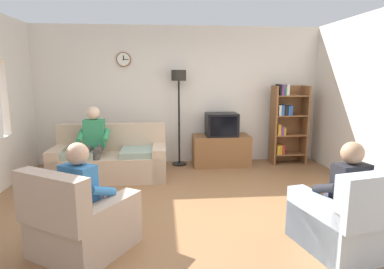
{
  "coord_description": "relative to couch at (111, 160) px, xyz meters",
  "views": [
    {
      "loc": [
        -0.34,
        -3.95,
        1.76
      ],
      "look_at": [
        0.12,
        1.18,
        0.82
      ],
      "focal_mm": 30.67,
      "sensor_mm": 36.0,
      "label": 1
    }
  ],
  "objects": [
    {
      "name": "ground_plane",
      "position": [
        1.25,
        -1.64,
        -0.31
      ],
      "size": [
        12.0,
        12.0,
        0.0
      ],
      "primitive_type": "plane",
      "color": "#8C603D"
    },
    {
      "name": "back_wall_assembly",
      "position": [
        1.25,
        1.02,
        1.04
      ],
      "size": [
        6.2,
        0.17,
        2.7
      ],
      "color": "silver",
      "rests_on": "ground_plane"
    },
    {
      "name": "couch",
      "position": [
        0.0,
        0.0,
        0.0
      ],
      "size": [
        1.9,
        0.89,
        0.9
      ],
      "color": "tan",
      "rests_on": "ground_plane"
    },
    {
      "name": "tv_stand",
      "position": [
        2.04,
        0.61,
        -0.02
      ],
      "size": [
        1.1,
        0.56,
        0.6
      ],
      "color": "brown",
      "rests_on": "ground_plane"
    },
    {
      "name": "tv",
      "position": [
        2.04,
        0.59,
        0.5
      ],
      "size": [
        0.6,
        0.49,
        0.44
      ],
      "color": "black",
      "rests_on": "tv_stand"
    },
    {
      "name": "bookshelf",
      "position": [
        3.36,
        0.69,
        0.52
      ],
      "size": [
        0.68,
        0.36,
        1.58
      ],
      "color": "brown",
      "rests_on": "ground_plane"
    },
    {
      "name": "floor_lamp",
      "position": [
        1.23,
        0.71,
        1.14
      ],
      "size": [
        0.28,
        0.28,
        1.85
      ],
      "color": "black",
      "rests_on": "ground_plane"
    },
    {
      "name": "armchair_near_window",
      "position": [
        0.08,
        -2.45,
        -0.02
      ],
      "size": [
        1.15,
        1.17,
        0.9
      ],
      "color": "tan",
      "rests_on": "ground_plane"
    },
    {
      "name": "armchair_near_bookshelf",
      "position": [
        2.75,
        -2.65,
        -0.02
      ],
      "size": [
        0.97,
        1.03,
        0.9
      ],
      "color": "#9EADBC",
      "rests_on": "ground_plane"
    },
    {
      "name": "person_on_couch",
      "position": [
        -0.25,
        -0.11,
        0.39
      ],
      "size": [
        0.51,
        0.54,
        1.24
      ],
      "color": "#338C59",
      "rests_on": "ground_plane"
    },
    {
      "name": "person_in_left_armchair",
      "position": [
        0.13,
        -2.37,
        0.29
      ],
      "size": [
        0.61,
        0.64,
        1.12
      ],
      "color": "#3372B2",
      "rests_on": "ground_plane"
    },
    {
      "name": "person_in_right_armchair",
      "position": [
        2.73,
        -2.56,
        0.29
      ],
      "size": [
        0.57,
        0.59,
        1.12
      ],
      "color": "black",
      "rests_on": "ground_plane"
    }
  ]
}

